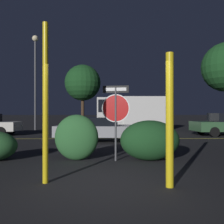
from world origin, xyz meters
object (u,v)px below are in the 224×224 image
object	(u,v)px
hedge_bush_3	(150,140)
passing_car_2	(102,129)
stop_sign	(116,108)
yellow_pole_right	(170,120)
tree_0	(83,83)
yellow_pole_left	(45,103)
delivery_truck	(129,111)
street_lamp	(35,66)
hedge_bush_2	(77,137)

from	to	relation	value
hedge_bush_3	passing_car_2	world-z (taller)	hedge_bush_3
stop_sign	yellow_pole_right	bearing A→B (deg)	-59.22
passing_car_2	tree_0	xyz separation A→B (m)	(-2.19, 12.36, 3.76)
yellow_pole_left	delivery_truck	xyz separation A→B (m)	(3.10, 15.43, -0.10)
hedge_bush_3	delivery_truck	world-z (taller)	delivery_truck
street_lamp	delivery_truck	bearing A→B (deg)	-1.27
yellow_pole_right	passing_car_2	xyz separation A→B (m)	(-1.54, 7.52, -0.70)
stop_sign	yellow_pole_right	distance (m)	2.88
hedge_bush_2	delivery_truck	xyz separation A→B (m)	(2.75, 12.93, 0.88)
stop_sign	tree_0	bearing A→B (deg)	109.67
passing_car_2	street_lamp	xyz separation A→B (m)	(-5.74, 8.41, 4.68)
delivery_truck	hedge_bush_2	bearing A→B (deg)	168.86
yellow_pole_right	hedge_bush_2	distance (m)	3.64
yellow_pole_right	street_lamp	xyz separation A→B (m)	(-7.28, 15.93, 3.98)
hedge_bush_2	tree_0	size ratio (longest dim) A/B	0.23
hedge_bush_2	tree_0	xyz separation A→B (m)	(-1.53, 17.05, 3.69)
delivery_truck	yellow_pole_right	bearing A→B (deg)	178.88
yellow_pole_right	hedge_bush_2	size ratio (longest dim) A/B	1.89
yellow_pole_right	delivery_truck	distance (m)	15.77
delivery_truck	street_lamp	size ratio (longest dim) A/B	0.71
tree_0	passing_car_2	bearing A→B (deg)	-79.96
yellow_pole_left	delivery_truck	size ratio (longest dim) A/B	0.60
yellow_pole_left	yellow_pole_right	size ratio (longest dim) A/B	1.26
yellow_pole_left	delivery_truck	world-z (taller)	yellow_pole_left
delivery_truck	yellow_pole_left	bearing A→B (deg)	169.54
hedge_bush_3	street_lamp	bearing A→B (deg)	119.16
hedge_bush_3	tree_0	bearing A→B (deg)	102.51
tree_0	hedge_bush_3	bearing A→B (deg)	-77.49
stop_sign	tree_0	size ratio (longest dim) A/B	0.37
yellow_pole_left	delivery_truck	distance (m)	15.74
hedge_bush_3	delivery_truck	distance (m)	13.04
hedge_bush_3	tree_0	distance (m)	17.94
street_lamp	tree_0	distance (m)	5.39
yellow_pole_right	tree_0	bearing A→B (deg)	100.63
yellow_pole_left	hedge_bush_3	distance (m)	3.72
tree_0	hedge_bush_2	bearing A→B (deg)	-84.87
stop_sign	yellow_pole_left	distance (m)	2.83
hedge_bush_2	delivery_truck	size ratio (longest dim) A/B	0.25
yellow_pole_right	passing_car_2	size ratio (longest dim) A/B	0.57
stop_sign	delivery_truck	size ratio (longest dim) A/B	0.41
stop_sign	yellow_pole_left	bearing A→B (deg)	-112.72
stop_sign	street_lamp	distance (m)	15.12
yellow_pole_right	hedge_bush_3	distance (m)	2.85
delivery_truck	street_lamp	xyz separation A→B (m)	(-7.84, 0.17, 3.73)
yellow_pole_left	hedge_bush_2	bearing A→B (deg)	82.23
hedge_bush_2	tree_0	distance (m)	17.51
passing_car_2	street_lamp	bearing A→B (deg)	-143.31
hedge_bush_3	street_lamp	xyz separation A→B (m)	(-7.35, 13.17, 4.70)
hedge_bush_3	delivery_truck	xyz separation A→B (m)	(0.49, 13.00, 0.97)
yellow_pole_right	passing_car_2	world-z (taller)	yellow_pole_right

